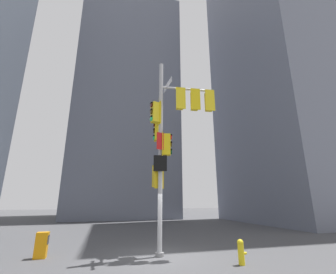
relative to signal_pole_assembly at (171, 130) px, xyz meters
The scene contains 6 objects.
ground 5.52m from the signal_pole_assembly, behind, with size 120.00×120.00×0.00m, color #474749.
building_tower_right 26.67m from the signal_pole_assembly, 29.87° to the left, with size 14.48×14.48×41.49m, color slate.
building_mid_block 27.78m from the signal_pole_assembly, 90.91° to the left, with size 14.45×14.45×33.77m, color slate.
signal_pole_assembly is the anchor object (origin of this frame).
fire_hydrant 5.81m from the signal_pole_assembly, 45.68° to the right, with size 0.33×0.23×0.85m.
newspaper_box 7.27m from the signal_pole_assembly, 169.63° to the left, with size 0.45×0.36×0.97m.
Camera 1 is at (-2.43, -9.99, 2.20)m, focal length 24.29 mm.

